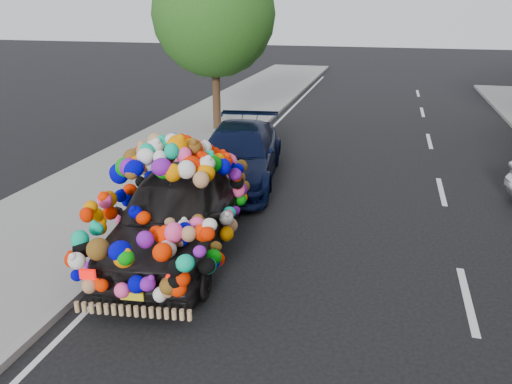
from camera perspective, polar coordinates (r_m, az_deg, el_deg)
ground at (r=8.79m, az=-1.05°, el=-8.94°), size 100.00×100.00×0.00m
sidewalk at (r=10.65m, az=-24.01°, el=-4.98°), size 4.00×60.00×0.12m
kerb at (r=9.60m, az=-14.76°, el=-6.55°), size 0.15×60.00×0.13m
lane_markings at (r=8.67m, az=23.01°, el=-11.22°), size 6.00×50.00×0.01m
tree_near_sidewalk at (r=17.86m, az=-4.80°, el=19.57°), size 4.20×4.20×6.13m
plush_art_car at (r=9.09m, az=-9.25°, el=-0.27°), size 2.82×5.04×2.22m
navy_sedan at (r=12.91m, az=-2.04°, el=4.30°), size 2.64×5.12×1.42m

